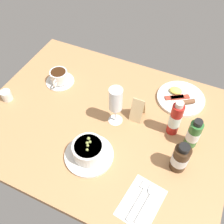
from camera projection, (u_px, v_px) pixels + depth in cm
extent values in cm
cube|color=#B27F51|center=(104.00, 122.00, 116.19)|extent=(110.00, 84.00, 3.00)
cylinder|color=silver|center=(89.00, 155.00, 103.18)|extent=(19.70, 19.70, 1.20)
cylinder|color=silver|center=(89.00, 150.00, 100.24)|extent=(12.56, 12.56, 6.39)
cylinder|color=beige|center=(88.00, 147.00, 98.39)|extent=(10.81, 10.81, 1.60)
sphere|color=olive|center=(88.00, 146.00, 97.68)|extent=(1.14, 1.14, 1.14)
sphere|color=olive|center=(90.00, 142.00, 98.74)|extent=(1.19, 1.19, 1.19)
sphere|color=olive|center=(87.00, 143.00, 98.44)|extent=(1.24, 1.24, 1.24)
sphere|color=olive|center=(87.00, 150.00, 96.53)|extent=(1.14, 1.14, 1.14)
sphere|color=olive|center=(89.00, 139.00, 99.70)|extent=(1.34, 1.34, 1.34)
cube|color=silver|center=(141.00, 203.00, 91.52)|extent=(14.95, 19.38, 0.30)
cube|color=silver|center=(137.00, 203.00, 90.96)|extent=(3.11, 14.03, 0.50)
cube|color=silver|center=(145.00, 184.00, 95.44)|extent=(2.67, 3.87, 0.40)
cube|color=silver|center=(145.00, 207.00, 90.22)|extent=(2.78, 13.01, 0.50)
ellipsoid|color=silver|center=(151.00, 189.00, 94.20)|extent=(2.40, 4.00, 0.60)
cylinder|color=silver|center=(60.00, 81.00, 130.34)|extent=(14.18, 14.18, 0.90)
cylinder|color=silver|center=(59.00, 76.00, 127.80)|extent=(8.75, 8.75, 5.68)
cylinder|color=#371D0D|center=(58.00, 73.00, 125.98)|extent=(7.44, 7.44, 1.00)
torus|color=silver|center=(55.00, 83.00, 124.26)|extent=(1.51, 3.69, 3.60)
cylinder|color=silver|center=(7.00, 95.00, 121.27)|extent=(4.79, 4.79, 4.95)
cone|color=silver|center=(7.00, 95.00, 118.73)|extent=(2.80, 2.54, 2.34)
cylinder|color=white|center=(115.00, 120.00, 114.91)|extent=(6.33, 6.33, 0.40)
cylinder|color=white|center=(115.00, 114.00, 111.57)|extent=(0.80, 0.80, 8.21)
cylinder|color=white|center=(116.00, 99.00, 104.23)|extent=(5.68, 5.68, 10.77)
cylinder|color=silver|center=(116.00, 102.00, 105.48)|extent=(4.66, 4.66, 6.46)
cylinder|color=#B21E19|center=(175.00, 119.00, 105.07)|extent=(4.88, 4.88, 16.28)
cylinder|color=white|center=(175.00, 120.00, 105.32)|extent=(4.97, 4.97, 6.19)
cylinder|color=silver|center=(180.00, 105.00, 97.95)|extent=(3.17, 3.17, 2.11)
cylinder|color=#382314|center=(180.00, 158.00, 95.86)|extent=(6.19, 6.19, 12.47)
cylinder|color=silver|center=(180.00, 159.00, 96.06)|extent=(6.31, 6.31, 4.74)
cylinder|color=black|center=(184.00, 148.00, 90.22)|extent=(4.02, 4.02, 2.11)
cylinder|color=#337233|center=(193.00, 134.00, 102.26)|extent=(5.12, 5.12, 13.20)
cylinder|color=white|center=(193.00, 135.00, 102.47)|extent=(5.22, 5.22, 5.02)
cylinder|color=black|center=(198.00, 123.00, 96.37)|extent=(3.33, 3.33, 2.01)
cylinder|color=silver|center=(181.00, 98.00, 122.47)|extent=(22.52, 22.52, 1.40)
cube|color=#A73828|center=(180.00, 97.00, 121.56)|extent=(8.89, 6.84, 0.60)
cube|color=#993828|center=(174.00, 97.00, 121.54)|extent=(8.86, 6.89, 0.60)
cylinder|color=brown|center=(187.00, 102.00, 118.49)|extent=(6.95, 5.91, 2.20)
ellipsoid|color=#F2D859|center=(176.00, 91.00, 123.35)|extent=(6.00, 4.80, 2.40)
cube|color=tan|center=(139.00, 106.00, 113.13)|extent=(5.41, 3.70, 11.29)
cube|color=tan|center=(137.00, 111.00, 111.23)|extent=(5.41, 3.70, 11.29)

